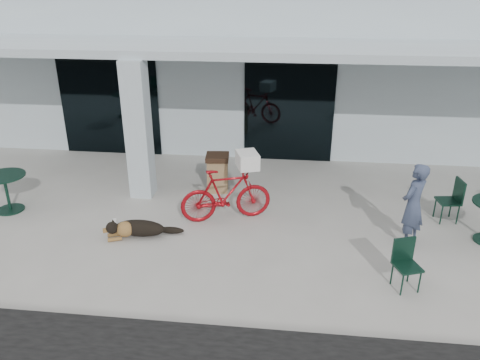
# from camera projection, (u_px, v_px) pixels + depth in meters

# --- Properties ---
(ground) EXTENTS (80.00, 80.00, 0.00)m
(ground) POSITION_uv_depth(u_px,v_px,m) (185.00, 250.00, 8.78)
(ground) COLOR #AAA8A1
(ground) RESTS_ON ground
(building) EXTENTS (22.00, 7.00, 4.50)m
(building) POSITION_uv_depth(u_px,v_px,m) (238.00, 57.00, 15.63)
(building) COLOR silver
(building) RESTS_ON ground
(storefront_glass_left) EXTENTS (2.80, 0.06, 2.70)m
(storefront_glass_left) POSITION_uv_depth(u_px,v_px,m) (110.00, 107.00, 13.11)
(storefront_glass_left) COLOR black
(storefront_glass_left) RESTS_ON ground
(storefront_glass_right) EXTENTS (2.40, 0.06, 2.70)m
(storefront_glass_right) POSITION_uv_depth(u_px,v_px,m) (289.00, 112.00, 12.59)
(storefront_glass_right) COLOR black
(storefront_glass_right) RESTS_ON ground
(column) EXTENTS (0.50, 0.50, 3.12)m
(column) POSITION_uv_depth(u_px,v_px,m) (138.00, 131.00, 10.41)
(column) COLOR silver
(column) RESTS_ON ground
(overhang) EXTENTS (22.00, 2.80, 0.18)m
(overhang) POSITION_uv_depth(u_px,v_px,m) (213.00, 47.00, 10.78)
(overhang) COLOR silver
(overhang) RESTS_ON column
(bicycle) EXTENTS (1.97, 1.13, 1.14)m
(bicycle) POSITION_uv_depth(u_px,v_px,m) (226.00, 195.00, 9.66)
(bicycle) COLOR #9C0C14
(bicycle) RESTS_ON ground
(laundry_basket) EXTENTS (0.55, 0.64, 0.32)m
(laundry_basket) POSITION_uv_depth(u_px,v_px,m) (247.00, 160.00, 9.46)
(laundry_basket) COLOR white
(laundry_basket) RESTS_ON bicycle
(dog) EXTENTS (1.21, 0.79, 0.38)m
(dog) POSITION_uv_depth(u_px,v_px,m) (140.00, 227.00, 9.17)
(dog) COLOR black
(dog) RESTS_ON ground
(cup_near_dog) EXTENTS (0.11, 0.11, 0.11)m
(cup_near_dog) POSITION_uv_depth(u_px,v_px,m) (115.00, 222.00, 9.66)
(cup_near_dog) COLOR white
(cup_near_dog) RESTS_ON ground
(cafe_table_near) EXTENTS (1.03, 1.03, 0.84)m
(cafe_table_near) POSITION_uv_depth(u_px,v_px,m) (7.00, 193.00, 10.09)
(cafe_table_near) COLOR #113326
(cafe_table_near) RESTS_ON ground
(cafe_chair_far_a) EXTENTS (0.51, 0.53, 0.86)m
(cafe_chair_far_a) POSITION_uv_depth(u_px,v_px,m) (407.00, 266.00, 7.52)
(cafe_chair_far_a) COLOR #113326
(cafe_chair_far_a) RESTS_ON ground
(cafe_chair_far_b) EXTENTS (0.51, 0.48, 0.93)m
(cafe_chair_far_b) POSITION_uv_depth(u_px,v_px,m) (448.00, 201.00, 9.65)
(cafe_chair_far_b) COLOR #113326
(cafe_chair_far_b) RESTS_ON ground
(person) EXTENTS (0.69, 0.71, 1.64)m
(person) POSITION_uv_depth(u_px,v_px,m) (413.00, 205.00, 8.66)
(person) COLOR #38435E
(person) RESTS_ON ground
(trash_receptacle) EXTENTS (0.58, 0.58, 0.90)m
(trash_receptacle) POSITION_uv_depth(u_px,v_px,m) (218.00, 173.00, 11.06)
(trash_receptacle) COLOR olive
(trash_receptacle) RESTS_ON ground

